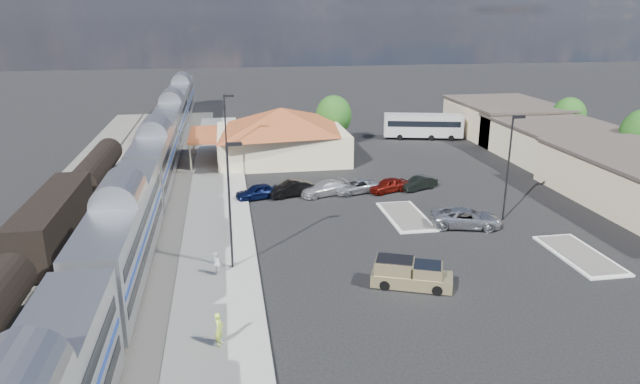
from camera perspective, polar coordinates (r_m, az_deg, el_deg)
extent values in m
plane|color=black|center=(47.07, 4.65, -3.64)|extent=(280.00, 280.00, 0.00)
cube|color=#4C4944|center=(54.17, -19.67, -1.68)|extent=(16.00, 100.00, 0.12)
cube|color=gray|center=(51.36, -10.13, -1.90)|extent=(5.50, 92.00, 0.18)
cube|color=silver|center=(39.93, -19.03, -3.90)|extent=(3.00, 20.00, 5.00)
cube|color=black|center=(40.98, -18.65, -7.48)|extent=(2.20, 16.00, 0.60)
cube|color=silver|center=(59.81, -16.03, 3.45)|extent=(3.00, 20.00, 5.00)
cube|color=black|center=(60.52, -15.81, 0.93)|extent=(2.20, 16.00, 0.60)
cube|color=silver|center=(80.27, -14.52, 7.09)|extent=(3.00, 20.00, 5.00)
cube|color=black|center=(80.79, -14.37, 5.18)|extent=(2.20, 16.00, 0.60)
cube|color=silver|center=(100.94, -13.62, 9.25)|extent=(3.00, 20.00, 5.00)
cube|color=black|center=(101.36, -13.51, 7.71)|extent=(2.20, 16.00, 0.60)
cube|color=black|center=(46.84, -25.12, -2.57)|extent=(2.80, 14.00, 3.60)
cube|color=black|center=(47.48, -24.82, -4.72)|extent=(2.20, 12.00, 0.60)
cylinder|color=black|center=(61.74, -21.41, 2.43)|extent=(2.80, 14.00, 2.80)
cube|color=black|center=(62.21, -21.23, 0.83)|extent=(2.20, 12.00, 0.60)
cube|color=beige|center=(68.49, -3.88, 4.78)|extent=(15.00, 12.00, 3.60)
pyramid|color=brown|center=(67.87, -3.94, 7.34)|extent=(15.30, 12.24, 2.60)
cube|color=brown|center=(67.91, -11.60, 5.65)|extent=(3.20, 9.60, 0.25)
cube|color=#C6B28C|center=(73.51, 22.82, 4.48)|extent=(12.00, 18.00, 4.00)
cube|color=#3F3833|center=(73.10, 23.02, 6.12)|extent=(12.40, 18.40, 0.30)
cube|color=#C6B28C|center=(85.35, 17.94, 6.86)|extent=(12.00, 16.00, 4.50)
cube|color=#3F3833|center=(84.96, 18.09, 8.45)|extent=(12.40, 16.40, 0.30)
cube|color=silver|center=(49.91, 8.56, -2.42)|extent=(3.30, 7.50, 0.15)
cube|color=#4C4944|center=(49.88, 8.56, -2.33)|extent=(2.70, 6.90, 0.10)
cube|color=silver|center=(45.85, 24.53, -5.77)|extent=(3.30, 7.50, 0.15)
cube|color=#4C4944|center=(45.82, 24.55, -5.67)|extent=(2.70, 6.90, 0.10)
cylinder|color=black|center=(38.56, -9.02, -1.58)|extent=(0.16, 0.16, 9.00)
cube|color=black|center=(37.37, -8.57, 4.77)|extent=(1.00, 0.25, 0.22)
cylinder|color=black|center=(59.79, -9.38, 5.33)|extent=(0.16, 0.16, 9.00)
cube|color=black|center=(59.02, -9.10, 9.48)|extent=(1.00, 0.25, 0.22)
cylinder|color=black|center=(49.90, 18.28, 2.19)|extent=(0.16, 0.16, 9.00)
cube|color=black|center=(49.22, 19.29, 7.09)|extent=(1.00, 0.25, 0.22)
cylinder|color=#382314|center=(72.36, 29.28, 2.93)|extent=(0.30, 0.30, 2.86)
cylinder|color=#382314|center=(83.43, 23.41, 5.34)|extent=(0.30, 0.30, 2.55)
ellipsoid|color=#184513|center=(83.00, 23.62, 7.02)|extent=(4.41, 4.41, 4.87)
cylinder|color=#382314|center=(75.45, 1.36, 5.69)|extent=(0.30, 0.30, 2.73)
ellipsoid|color=#184513|center=(74.94, 1.37, 7.68)|extent=(4.71, 4.71, 5.21)
cube|color=tan|center=(37.72, 9.16, -8.61)|extent=(5.48, 3.65, 0.84)
cube|color=tan|center=(37.43, 9.20, -7.71)|extent=(2.48, 2.38, 0.89)
cube|color=tan|center=(37.39, 9.21, -7.58)|extent=(2.96, 2.57, 1.03)
cylinder|color=black|center=(37.02, 11.64, -9.60)|extent=(0.72, 0.49, 0.67)
cylinder|color=black|center=(38.53, 11.69, -8.46)|extent=(0.72, 0.49, 0.67)
cylinder|color=black|center=(37.14, 6.49, -9.24)|extent=(0.72, 0.49, 0.67)
cylinder|color=black|center=(38.64, 6.76, -8.12)|extent=(0.72, 0.49, 0.67)
imported|color=#AEB0B6|center=(48.44, 14.41, -2.53)|extent=(6.20, 3.98, 1.59)
cube|color=silver|center=(80.52, 10.28, 6.59)|extent=(10.99, 4.79, 3.04)
cube|color=black|center=(80.46, 10.29, 6.84)|extent=(10.16, 4.63, 0.81)
cylinder|color=black|center=(80.31, 12.97, 5.28)|extent=(0.85, 0.45, 0.81)
cylinder|color=black|center=(82.33, 12.76, 5.60)|extent=(0.85, 0.45, 0.81)
cylinder|color=black|center=(79.52, 7.97, 5.44)|extent=(0.85, 0.45, 0.81)
cylinder|color=black|center=(81.56, 7.88, 5.75)|extent=(0.85, 0.45, 0.81)
imported|color=#B6D944|center=(31.26, -10.06, -13.35)|extent=(0.60, 0.77, 1.87)
imported|color=white|center=(38.93, -10.40, -7.05)|extent=(0.77, 0.90, 1.60)
imported|color=#0B143B|center=(54.25, -6.24, 0.05)|extent=(4.54, 2.78, 1.44)
imported|color=black|center=(54.78, -2.92, 0.34)|extent=(4.84, 2.93, 1.51)
imported|color=silver|center=(54.95, 0.43, 0.36)|extent=(5.15, 3.41, 1.39)
imported|color=#9B9EA3|center=(55.86, 3.61, 0.57)|extent=(5.15, 3.48, 1.31)
imported|color=maroon|center=(56.36, 6.85, 0.69)|extent=(4.46, 2.98, 1.41)
imported|color=black|center=(57.61, 9.83, 0.88)|extent=(4.20, 2.79, 1.31)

